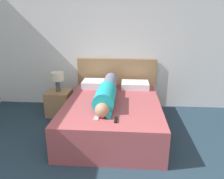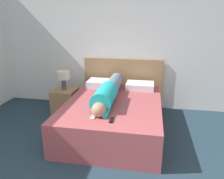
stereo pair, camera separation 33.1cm
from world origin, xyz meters
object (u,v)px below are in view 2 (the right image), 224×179
object	(u,v)px
nightstand	(65,101)
pillow_second	(140,86)
bed	(114,116)
table_lamp	(63,76)
cell_phone	(93,117)
pillow_near_headboard	(102,84)
person_lying	(109,92)
tv_remote	(111,120)

from	to	relation	value
nightstand	pillow_second	world-z (taller)	pillow_second
bed	table_lamp	bearing A→B (deg)	152.06
table_lamp	cell_phone	bearing A→B (deg)	-53.34
nightstand	pillow_near_headboard	bearing A→B (deg)	14.47
table_lamp	bed	bearing A→B (deg)	-27.94
table_lamp	person_lying	bearing A→B (deg)	-27.04
table_lamp	tv_remote	bearing A→B (deg)	-47.27
table_lamp	cell_phone	xyz separation A→B (m)	(0.91, -1.23, -0.22)
nightstand	table_lamp	size ratio (longest dim) A/B	1.27
bed	pillow_second	bearing A→B (deg)	63.60
pillow_near_headboard	person_lying	bearing A→B (deg)	-68.60
bed	nightstand	bearing A→B (deg)	152.06
pillow_second	tv_remote	size ratio (longest dim) A/B	3.45
table_lamp	pillow_near_headboard	world-z (taller)	table_lamp
bed	pillow_second	distance (m)	0.90
tv_remote	table_lamp	bearing A→B (deg)	132.73
pillow_near_headboard	cell_phone	xyz separation A→B (m)	(0.20, -1.41, -0.06)
pillow_second	nightstand	bearing A→B (deg)	-172.78
pillow_second	tv_remote	bearing A→B (deg)	-100.96
pillow_second	cell_phone	xyz separation A→B (m)	(-0.55, -1.41, -0.05)
bed	pillow_near_headboard	xyz separation A→B (m)	(-0.37, 0.76, 0.32)
bed	tv_remote	world-z (taller)	tv_remote
nightstand	table_lamp	bearing A→B (deg)	180.00
table_lamp	pillow_second	bearing A→B (deg)	7.22
table_lamp	pillow_second	size ratio (longest dim) A/B	0.72
table_lamp	pillow_second	world-z (taller)	table_lamp
table_lamp	person_lying	xyz separation A→B (m)	(0.99, -0.50, -0.08)
table_lamp	pillow_near_headboard	size ratio (longest dim) A/B	0.68
person_lying	cell_phone	bearing A→B (deg)	-95.84
nightstand	table_lamp	world-z (taller)	table_lamp
nightstand	pillow_near_headboard	distance (m)	0.82
pillow_second	table_lamp	bearing A→B (deg)	-172.78
nightstand	cell_phone	xyz separation A→B (m)	(0.91, -1.23, 0.28)
nightstand	tv_remote	distance (m)	1.76
bed	tv_remote	xyz separation A→B (m)	(0.09, -0.70, 0.27)
tv_remote	cell_phone	xyz separation A→B (m)	(-0.26, 0.05, -0.01)
person_lying	pillow_near_headboard	xyz separation A→B (m)	(-0.27, 0.69, -0.07)
pillow_second	cell_phone	distance (m)	1.51
pillow_second	person_lying	bearing A→B (deg)	-124.52
pillow_near_headboard	pillow_second	size ratio (longest dim) A/B	1.05
person_lying	pillow_second	distance (m)	0.84
person_lying	pillow_second	bearing A→B (deg)	55.48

